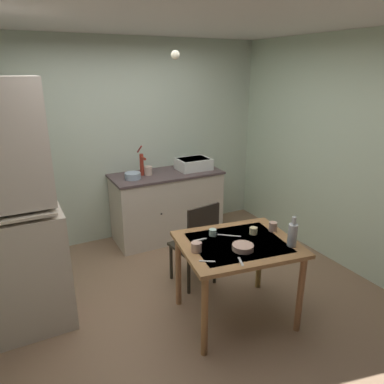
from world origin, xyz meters
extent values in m
plane|color=#8A6A50|center=(0.00, 0.00, 0.00)|extent=(5.09, 5.09, 0.00)
cube|color=silver|center=(0.00, 1.78, 1.30)|extent=(4.19, 0.10, 2.60)
cube|color=silver|center=(2.09, 0.00, 1.30)|extent=(0.10, 3.56, 2.60)
cube|color=silver|center=(0.00, 0.00, 2.65)|extent=(4.19, 3.56, 0.10)
cube|color=beige|center=(-1.48, 0.26, 0.54)|extent=(1.08, 0.45, 1.08)
cube|color=beige|center=(0.53, 1.41, 0.44)|extent=(1.42, 0.60, 0.88)
cube|color=#534445|center=(0.53, 1.41, 0.90)|extent=(1.45, 0.63, 0.03)
sphere|color=#2D2823|center=(0.32, 1.10, 0.49)|extent=(0.02, 0.02, 0.02)
cube|color=white|center=(0.94, 1.41, 0.99)|extent=(0.44, 0.34, 0.15)
cube|color=black|center=(0.94, 1.41, 1.06)|extent=(0.38, 0.28, 0.01)
cylinder|color=maroon|center=(0.21, 1.46, 1.05)|extent=(0.05, 0.05, 0.28)
cylinder|color=maroon|center=(0.21, 1.39, 1.15)|extent=(0.03, 0.12, 0.03)
cylinder|color=#9E2B23|center=(0.21, 1.52, 1.24)|extent=(0.02, 0.16, 0.12)
cylinder|color=#9EB2C6|center=(0.06, 1.36, 0.95)|extent=(0.20, 0.20, 0.08)
cylinder|color=beige|center=(0.29, 1.44, 0.97)|extent=(0.10, 0.10, 0.11)
cube|color=#9E6F42|center=(0.40, -0.46, 0.76)|extent=(1.12, 0.97, 0.04)
cube|color=white|center=(0.40, -0.46, 0.77)|extent=(0.87, 0.75, 0.00)
cylinder|color=#A16D40|center=(-0.09, -0.74, 0.37)|extent=(0.06, 0.06, 0.74)
cylinder|color=#9C6742|center=(0.78, -0.87, 0.37)|extent=(0.06, 0.06, 0.74)
cylinder|color=#A56F47|center=(0.01, -0.04, 0.37)|extent=(0.06, 0.06, 0.74)
cylinder|color=olive|center=(0.89, -0.17, 0.37)|extent=(0.06, 0.06, 0.74)
cube|color=#2D281E|center=(0.32, 0.26, 0.43)|extent=(0.45, 0.45, 0.03)
cube|color=#2C251F|center=(0.35, 0.07, 0.69)|extent=(0.38, 0.07, 0.50)
cylinder|color=#2D281E|center=(0.47, 0.45, 0.21)|extent=(0.04, 0.04, 0.41)
cylinder|color=#2D281E|center=(0.13, 0.40, 0.21)|extent=(0.04, 0.04, 0.41)
cylinder|color=#2D281E|center=(0.51, 0.11, 0.21)|extent=(0.04, 0.04, 0.41)
cylinder|color=#2D281E|center=(0.18, 0.07, 0.21)|extent=(0.04, 0.04, 0.41)
cylinder|color=tan|center=(0.35, -0.59, 0.80)|extent=(0.18, 0.18, 0.05)
cylinder|color=tan|center=(0.82, -0.41, 0.82)|extent=(0.08, 0.08, 0.09)
cylinder|color=beige|center=(0.62, -0.38, 0.80)|extent=(0.07, 0.07, 0.06)
cylinder|color=tan|center=(-0.01, -0.43, 0.82)|extent=(0.09, 0.09, 0.08)
cylinder|color=#ADD1C1|center=(0.27, -0.23, 0.80)|extent=(0.07, 0.07, 0.06)
cylinder|color=#B7BCC1|center=(0.77, -0.72, 0.87)|extent=(0.08, 0.08, 0.20)
cylinder|color=#B7BCC1|center=(0.77, -0.72, 1.01)|extent=(0.04, 0.04, 0.07)
cube|color=silver|center=(0.40, -0.31, 0.78)|extent=(0.18, 0.14, 0.00)
cube|color=beige|center=(-0.01, -0.62, 0.78)|extent=(0.12, 0.08, 0.00)
cube|color=beige|center=(0.12, -0.26, 0.78)|extent=(0.13, 0.03, 0.00)
cube|color=beige|center=(0.22, -0.75, 0.78)|extent=(0.07, 0.13, 0.00)
sphere|color=#F9EFCC|center=(0.17, 0.31, 2.33)|extent=(0.08, 0.08, 0.08)
camera|label=1|loc=(-1.27, -2.77, 2.22)|focal=33.53mm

